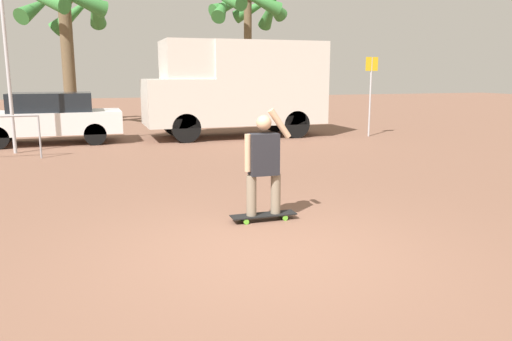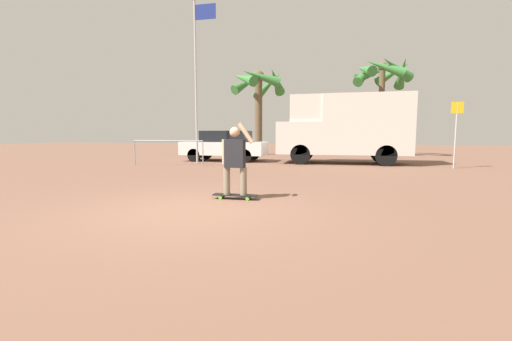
{
  "view_description": "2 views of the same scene",
  "coord_description": "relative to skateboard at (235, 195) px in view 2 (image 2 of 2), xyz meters",
  "views": [
    {
      "loc": [
        -1.86,
        -5.2,
        2.04
      ],
      "look_at": [
        0.6,
        2.09,
        0.55
      ],
      "focal_mm": 35.0,
      "sensor_mm": 36.0,
      "label": 1
    },
    {
      "loc": [
        2.41,
        -5.52,
        1.35
      ],
      "look_at": [
        0.64,
        2.13,
        0.51
      ],
      "focal_mm": 24.0,
      "sensor_mm": 36.0,
      "label": 2
    }
  ],
  "objects": [
    {
      "name": "palm_tree_center_background",
      "position": [
        -2.84,
        15.0,
        4.24
      ],
      "size": [
        3.56,
        3.72,
        5.52
      ],
      "color": "brown",
      "rests_on": "ground_plane"
    },
    {
      "name": "flagpole",
      "position": [
        -4.03,
        7.83,
        4.07
      ],
      "size": [
        1.04,
        0.12,
        7.2
      ],
      "color": "#B7B7BC",
      "rests_on": "ground_plane"
    },
    {
      "name": "skateboard",
      "position": [
        0.0,
        0.0,
        0.0
      ],
      "size": [
        0.94,
        0.24,
        0.09
      ],
      "color": "black",
      "rests_on": "ground_plane"
    },
    {
      "name": "camper_van",
      "position": [
        2.44,
        9.4,
        1.6
      ],
      "size": [
        5.78,
        2.16,
        3.07
      ],
      "color": "black",
      "rests_on": "ground_plane"
    },
    {
      "name": "plaza_railing_segment",
      "position": [
        -5.02,
        6.76,
        0.8
      ],
      "size": [
        3.25,
        0.05,
        1.08
      ],
      "color": "#99999E",
      "rests_on": "ground_plane"
    },
    {
      "name": "person_skateboarder",
      "position": [
        -0.0,
        0.0,
        0.8
      ],
      "size": [
        0.67,
        0.22,
        1.49
      ],
      "color": "gray",
      "rests_on": "skateboard"
    },
    {
      "name": "street_sign",
      "position": [
        6.57,
        8.05,
        1.57
      ],
      "size": [
        0.44,
        0.06,
        2.58
      ],
      "color": "#B7B7BC",
      "rests_on": "ground_plane"
    },
    {
      "name": "ground_plane",
      "position": [
        -0.41,
        -1.21,
        -0.08
      ],
      "size": [
        80.0,
        80.0,
        0.0
      ],
      "primitive_type": "plane",
      "color": "brown"
    },
    {
      "name": "palm_tree_near_van",
      "position": [
        4.63,
        15.22,
        4.75
      ],
      "size": [
        3.52,
        3.6,
        5.82
      ],
      "color": "brown",
      "rests_on": "ground_plane"
    },
    {
      "name": "parked_car_white",
      "position": [
        -3.35,
        9.55,
        0.71
      ],
      "size": [
        4.15,
        1.78,
        1.5
      ],
      "color": "black",
      "rests_on": "ground_plane"
    }
  ]
}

